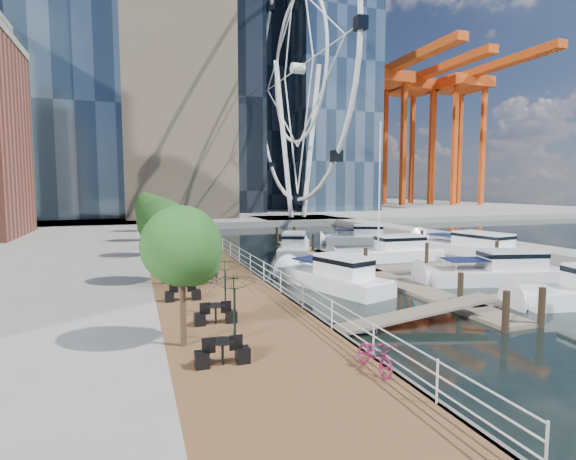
# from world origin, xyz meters

# --- Properties ---
(ground) EXTENTS (520.00, 520.00, 0.00)m
(ground) POSITION_xyz_m (0.00, 0.00, 0.00)
(ground) COLOR black
(ground) RESTS_ON ground
(boardwalk) EXTENTS (6.00, 60.00, 1.00)m
(boardwalk) POSITION_xyz_m (-9.00, 15.00, 0.50)
(boardwalk) COLOR brown
(boardwalk) RESTS_ON ground
(seawall) EXTENTS (0.25, 60.00, 1.00)m
(seawall) POSITION_xyz_m (-6.00, 15.00, 0.50)
(seawall) COLOR #595954
(seawall) RESTS_ON ground
(land_far) EXTENTS (200.00, 114.00, 1.00)m
(land_far) POSITION_xyz_m (0.00, 102.00, 0.50)
(land_far) COLOR gray
(land_far) RESTS_ON ground
(breakwater) EXTENTS (4.00, 60.00, 1.00)m
(breakwater) POSITION_xyz_m (20.00, 20.00, 0.50)
(breakwater) COLOR gray
(breakwater) RESTS_ON ground
(pier) EXTENTS (14.00, 12.00, 1.00)m
(pier) POSITION_xyz_m (14.00, 52.00, 0.50)
(pier) COLOR gray
(pier) RESTS_ON ground
(railing) EXTENTS (0.10, 60.00, 1.05)m
(railing) POSITION_xyz_m (-6.10, 15.00, 1.52)
(railing) COLOR white
(railing) RESTS_ON boardwalk
(floating_docks) EXTENTS (16.00, 34.00, 2.60)m
(floating_docks) POSITION_xyz_m (7.97, 9.98, 0.49)
(floating_docks) COLOR #6D6051
(floating_docks) RESTS_ON ground
(ferris_wheel) EXTENTS (5.80, 45.60, 47.80)m
(ferris_wheel) POSITION_xyz_m (14.00, 52.00, 25.92)
(ferris_wheel) COLOR white
(ferris_wheel) RESTS_ON ground
(port_cranes) EXTENTS (40.00, 52.00, 38.00)m
(port_cranes) POSITION_xyz_m (67.67, 95.67, 20.00)
(port_cranes) COLOR #D84C14
(port_cranes) RESTS_ON ground
(street_trees) EXTENTS (2.60, 42.60, 4.60)m
(street_trees) POSITION_xyz_m (-11.40, 14.00, 4.29)
(street_trees) COLOR #3F2B1C
(street_trees) RESTS_ON ground
(cafe_tables) EXTENTS (2.50, 13.70, 0.74)m
(cafe_tables) POSITION_xyz_m (-10.40, -2.00, 1.37)
(cafe_tables) COLOR black
(cafe_tables) RESTS_ON ground
(yacht_foreground) EXTENTS (10.25, 4.98, 2.15)m
(yacht_foreground) POSITION_xyz_m (9.18, 2.05, 0.00)
(yacht_foreground) COLOR silver
(yacht_foreground) RESTS_ON ground
(bicycle) EXTENTS (0.66, 1.77, 0.92)m
(bicycle) POSITION_xyz_m (-6.50, -9.82, 1.46)
(bicycle) COLOR maroon
(bicycle) RESTS_ON boardwalk
(pedestrian_near) EXTENTS (0.70, 0.62, 1.62)m
(pedestrian_near) POSITION_xyz_m (-8.77, 3.28, 1.81)
(pedestrian_near) COLOR #484960
(pedestrian_near) RESTS_ON boardwalk
(pedestrian_mid) EXTENTS (1.02, 1.09, 1.78)m
(pedestrian_mid) POSITION_xyz_m (-7.64, 20.09, 1.89)
(pedestrian_mid) COLOR #82625A
(pedestrian_mid) RESTS_ON boardwalk
(pedestrian_far) EXTENTS (1.04, 0.54, 1.71)m
(pedestrian_far) POSITION_xyz_m (-9.45, 29.67, 1.85)
(pedestrian_far) COLOR #31343D
(pedestrian_far) RESTS_ON boardwalk
(moored_yachts) EXTENTS (23.17, 30.92, 11.50)m
(moored_yachts) POSITION_xyz_m (7.88, 11.75, 0.00)
(moored_yachts) COLOR white
(moored_yachts) RESTS_ON ground
(cafe_seating) EXTENTS (4.61, 12.16, 2.67)m
(cafe_seating) POSITION_xyz_m (-10.11, -1.31, 2.23)
(cafe_seating) COLOR #0D321B
(cafe_seating) RESTS_ON ground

